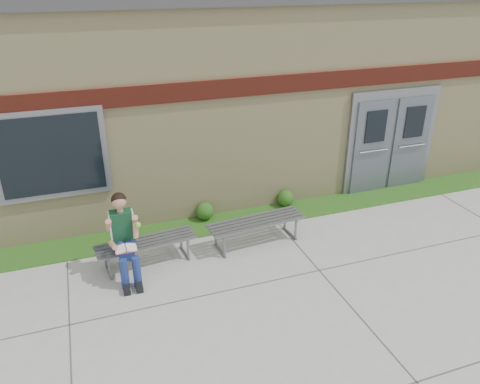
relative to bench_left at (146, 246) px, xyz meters
name	(u,v)px	position (x,y,z in m)	size (l,w,h in m)	color
ground	(277,301)	(1.68, -1.69, -0.34)	(80.00, 80.00, 0.00)	#9E9E99
grass_strip	(225,222)	(1.68, 0.91, -0.33)	(16.00, 0.80, 0.02)	#2E5216
school_building	(181,82)	(1.68, 4.30, 1.77)	(16.20, 6.22, 4.20)	beige
bench_left	(146,246)	(0.00, 0.00, 0.00)	(1.72, 0.64, 0.44)	slate
bench_right	(256,226)	(2.00, 0.00, 0.02)	(1.84, 0.66, 0.47)	slate
girl	(124,237)	(-0.36, -0.22, 0.39)	(0.54, 0.89, 1.43)	navy
shrub_mid	(205,211)	(1.35, 1.16, -0.14)	(0.36, 0.36, 0.36)	#2E5216
shrub_east	(286,198)	(3.12, 1.16, -0.14)	(0.35, 0.35, 0.35)	#2E5216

